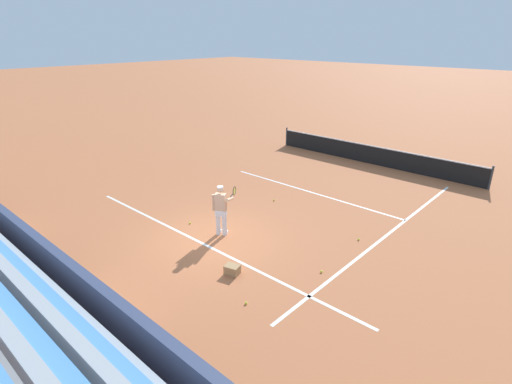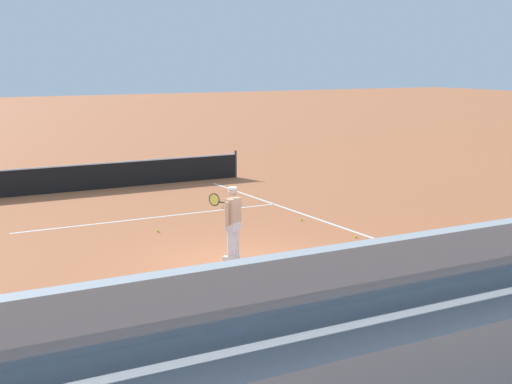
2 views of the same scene
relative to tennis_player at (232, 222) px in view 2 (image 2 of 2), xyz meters
The scene contains 14 objects.
ground_plane 0.97m from the tennis_player, 87.14° to the right, with size 160.00×160.00×0.00m, color #B7663D.
court_baseline_white 1.24m from the tennis_player, 88.79° to the right, with size 12.00×0.10×0.01m, color white.
court_sideline_white 5.57m from the tennis_player, 41.35° to the left, with size 0.10×12.00×0.01m, color white.
court_service_line_white 5.21m from the tennis_player, 89.80° to the left, with size 8.22×0.10×0.01m, color white.
back_wall_sponsor_board 4.91m from the tennis_player, 89.87° to the right, with size 24.25×0.25×1.10m.
bleacher_stand 6.73m from the tennis_player, 89.84° to the right, with size 23.04×2.40×2.95m.
tennis_player is the anchor object (origin of this frame).
ball_box_cardboard 2.53m from the tennis_player, 36.71° to the right, with size 0.40×0.30×0.26m, color #A87F51.
tennis_ball_far_right 3.52m from the tennis_player, 99.12° to the left, with size 0.07×0.07×0.07m, color #CCE533.
tennis_ball_far_left 1.66m from the tennis_player, behind, with size 0.07×0.07×0.07m, color #CCE533.
tennis_ball_by_box 3.92m from the tennis_player, 34.61° to the right, with size 0.07×0.07×0.07m, color #CCE533.
tennis_ball_stray_back 4.56m from the tennis_player, 36.55° to the left, with size 0.07×0.07×0.07m, color #CCE533.
tennis_ball_near_player 3.86m from the tennis_player, ahead, with size 0.07×0.07×0.07m, color #CCE533.
tennis_net 10.51m from the tennis_player, 89.90° to the left, with size 11.09×0.09×1.07m.
Camera 2 is at (-7.31, -13.93, 4.57)m, focal length 50.00 mm.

